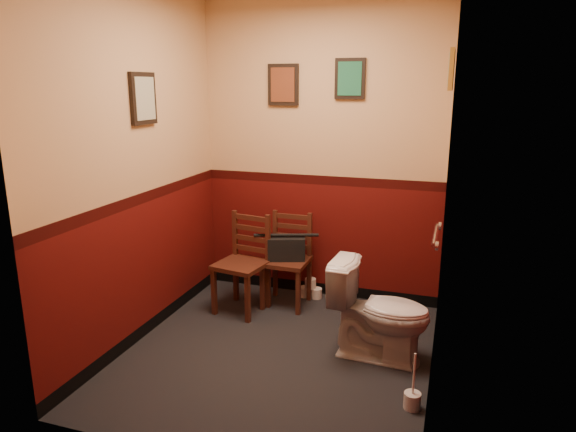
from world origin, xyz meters
name	(u,v)px	position (x,y,z in m)	size (l,w,h in m)	color
floor	(278,353)	(0.00, 0.00, 0.00)	(2.20, 2.40, 0.00)	black
wall_back	(321,154)	(0.00, 1.20, 1.35)	(2.20, 2.70, 0.00)	#4F0C0A
wall_front	(192,216)	(0.00, -1.20, 1.35)	(2.20, 2.70, 0.00)	#4F0C0A
wall_left	(138,167)	(-1.10, 0.00, 1.35)	(2.40, 2.70, 0.00)	#4F0C0A
wall_right	(444,184)	(1.10, 0.00, 1.35)	(2.40, 2.70, 0.00)	#4F0C0A
grab_bar	(436,235)	(1.07, 0.25, 0.95)	(0.05, 0.56, 0.06)	silver
framed_print_back_a	(283,85)	(-0.35, 1.18, 1.95)	(0.28, 0.04, 0.36)	black
framed_print_back_b	(350,79)	(0.25, 1.18, 2.00)	(0.26, 0.04, 0.34)	black
framed_print_left	(143,99)	(-1.08, 0.10, 1.85)	(0.04, 0.30, 0.38)	black
framed_print_right	(451,70)	(1.08, 0.60, 2.05)	(0.04, 0.34, 0.28)	olive
toilet	(380,312)	(0.72, 0.18, 0.36)	(0.41, 0.73, 0.71)	white
toilet_brush	(412,399)	(1.02, -0.38, 0.06)	(0.10, 0.10, 0.38)	silver
chair_left	(243,263)	(-0.54, 0.65, 0.43)	(0.46, 0.46, 0.86)	#3E1B12
chair_right	(288,260)	(-0.22, 0.89, 0.42)	(0.39, 0.39, 0.83)	#3E1B12
handbag	(286,248)	(-0.22, 0.86, 0.54)	(0.36, 0.26, 0.24)	black
tp_stack	(310,289)	(-0.05, 1.08, 0.08)	(0.22, 0.11, 0.19)	silver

